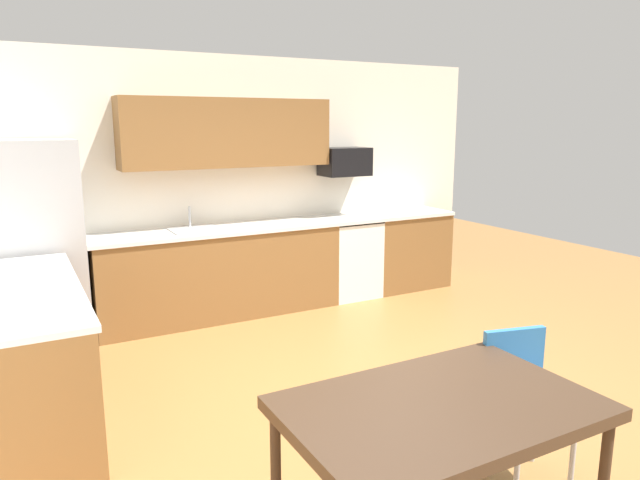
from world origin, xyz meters
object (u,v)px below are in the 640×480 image
Objects in this scene: oven_range at (348,257)px; microwave at (345,162)px; dining_table at (440,415)px; refrigerator at (36,247)px; chair_near_table at (522,394)px.

oven_range is 1.69× the size of microwave.
oven_range reaches higher than dining_table.
refrigerator is 2.05× the size of oven_range.
microwave reaches higher than dining_table.
chair_near_table is (2.27, -3.45, -0.43)m from refrigerator.
oven_range is at bearing 64.37° from dining_table.
oven_range is 1.11m from microwave.
microwave is at bearing 90.00° from oven_range.
chair_near_table is (-0.99, -3.63, -1.06)m from microwave.
oven_range reaches higher than chair_near_table.
dining_table is (-1.82, -3.89, -0.85)m from microwave.
microwave is at bearing 3.16° from refrigerator.
oven_range is at bearing 74.26° from chair_near_table.
refrigerator is 3.30m from oven_range.
refrigerator is 3.45× the size of microwave.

